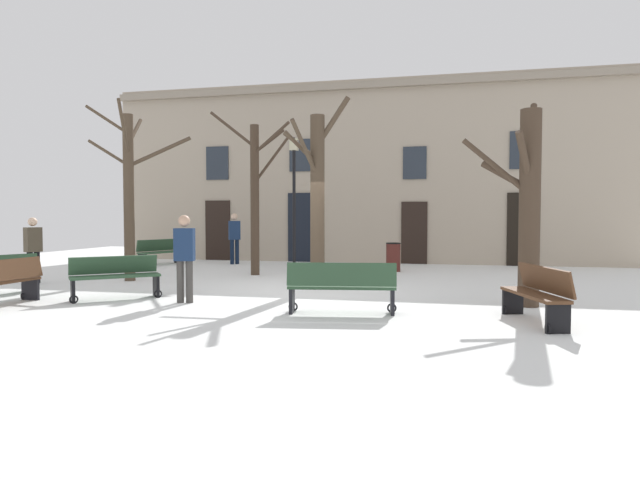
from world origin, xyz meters
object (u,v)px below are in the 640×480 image
Objects in this scene: bench_far_corner at (342,286)px; tree_left_of_center at (256,191)px; tree_center at (129,188)px; bench_near_lamp at (115,276)px; person_near_bench at (234,236)px; tree_foreground at (317,195)px; bench_by_litter_bin at (537,293)px; litter_bin at (393,257)px; bench_back_to_back_left at (1,282)px; bench_facing_shops at (160,252)px; streetlamp at (294,189)px; person_by_shop_door at (185,254)px; tree_near_facade at (528,201)px; person_strolling at (33,247)px.

tree_left_of_center is at bearing -66.37° from bench_far_corner.
tree_center is 3.88m from bench_near_lamp.
tree_center is at bearing -135.38° from person_near_bench.
bench_by_litter_bin is (4.39, -3.27, -1.71)m from tree_foreground.
bench_back_to_back_left is at bearing -128.71° from litter_bin.
tree_foreground is at bearing -103.50° from bench_facing_shops.
streetlamp is 10.00m from bench_by_litter_bin.
bench_back_to_back_left is (-6.61, -8.25, 0.02)m from litter_bin.
person_by_shop_door is at bearing -17.79° from bench_far_corner.
streetlamp reaches higher than bench_near_lamp.
tree_center reaches higher than streetlamp.
litter_bin is at bearing 117.30° from tree_near_facade.
tree_center is at bearing -142.33° from tree_left_of_center.
person_near_bench is 8.73m from person_by_shop_door.
tree_center is at bearing -38.29° from bench_far_corner.
litter_bin is at bearing -175.18° from bench_by_litter_bin.
bench_near_lamp is at bearing -103.68° from tree_left_of_center.
tree_left_of_center reaches higher than bench_facing_shops.
bench_near_lamp is at bearing -111.95° from bench_by_litter_bin.
person_strolling reaches higher than litter_bin.
tree_near_facade reaches higher than person_by_shop_door.
person_by_shop_door is at bearing -115.68° from litter_bin.
streetlamp reaches higher than bench_facing_shops.
streetlamp reaches higher than litter_bin.
litter_bin is (-3.09, 6.00, -1.54)m from tree_near_facade.
bench_back_to_back_left reaches higher than bench_facing_shops.
bench_back_to_back_left is at bearing -131.95° from person_near_bench.
person_strolling is at bearing -160.56° from bench_facing_shops.
tree_center is (-5.18, 0.47, 0.25)m from tree_foreground.
person_near_bench is (-8.83, 7.32, -0.97)m from tree_near_facade.
tree_left_of_center is at bearing 82.29° from person_by_shop_door.
streetlamp reaches higher than bench_by_litter_bin.
bench_facing_shops is 1.01× the size of person_by_shop_door.
tree_center is at bearing 174.83° from tree_foreground.
bench_back_to_back_left is at bearing -2.94° from bench_far_corner.
bench_facing_shops is at bearing -54.00° from bench_far_corner.
bench_back_to_back_left is at bearing 177.88° from bench_near_lamp.
tree_center reaches higher than bench_facing_shops.
tree_foreground reaches higher than tree_near_facade.
tree_left_of_center is 2.63× the size of person_near_bench.
streetlamp is 4.76× the size of litter_bin.
person_by_shop_door reaches higher than bench_facing_shops.
bench_back_to_back_left is (-5.25, -3.81, -1.73)m from tree_foreground.
bench_near_lamp is 2.04m from bench_back_to_back_left.
tree_left_of_center is 2.72× the size of bench_back_to_back_left.
tree_center is 2.78m from person_strolling.
bench_back_to_back_left is 0.96× the size of person_near_bench.
person_strolling reaches higher than bench_facing_shops.
bench_facing_shops is (-4.46, 2.45, -1.97)m from tree_left_of_center.
person_by_shop_door is 5.54m from person_strolling.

